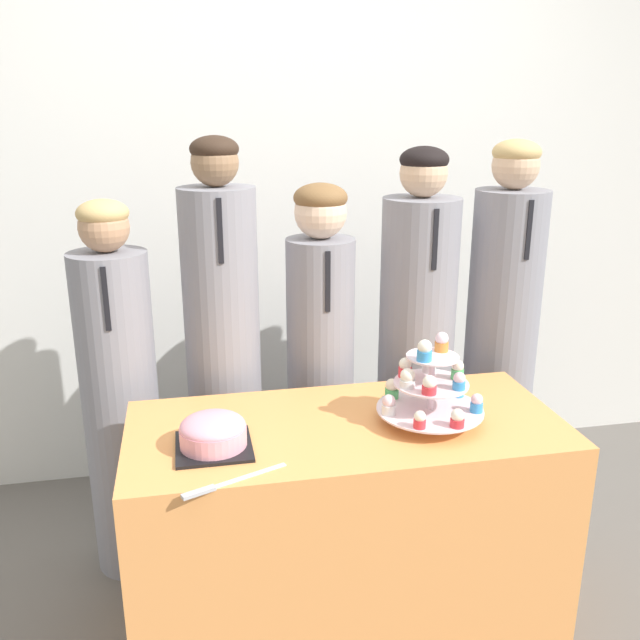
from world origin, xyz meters
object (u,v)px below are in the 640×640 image
object	(u,v)px
student_3	(415,362)
student_2	(320,377)
cupcake_stand	(429,387)
cake_knife	(218,486)
student_1	(224,370)
round_cake	(213,432)
student_4	(500,352)
student_0	(121,402)

from	to	relation	value
student_3	student_2	bearing A→B (deg)	-180.00
student_2	cupcake_stand	bearing A→B (deg)	-67.84
cake_knife	cupcake_stand	size ratio (longest dim) A/B	0.86
cupcake_stand	student_1	bearing A→B (deg)	136.75
round_cake	cupcake_stand	distance (m)	0.67
cupcake_stand	student_3	distance (m)	0.60
student_3	cupcake_stand	bearing A→B (deg)	-105.45
cake_knife	student_4	distance (m)	1.44
cake_knife	cupcake_stand	bearing A→B (deg)	-1.47
cake_knife	student_3	world-z (taller)	student_3
student_0	student_1	bearing A→B (deg)	0.00
round_cake	student_0	world-z (taller)	student_0
cake_knife	student_1	distance (m)	0.82
student_1	student_0	bearing A→B (deg)	-180.00
round_cake	student_4	distance (m)	1.33
student_2	student_3	distance (m)	0.39
student_3	cake_knife	bearing A→B (deg)	-135.21
round_cake	student_2	world-z (taller)	student_2
student_1	student_2	size ratio (longest dim) A/B	1.11
cake_knife	cupcake_stand	world-z (taller)	cupcake_stand
round_cake	student_3	distance (m)	1.03
cake_knife	student_4	world-z (taller)	student_4
student_0	student_4	distance (m)	1.51
cupcake_stand	student_1	world-z (taller)	student_1
student_2	student_3	bearing A→B (deg)	0.00
student_0	student_1	distance (m)	0.40
student_2	student_4	size ratio (longest dim) A/B	0.91
cake_knife	student_1	bearing A→B (deg)	62.84
student_1	student_3	size ratio (longest dim) A/B	1.03
student_1	student_2	world-z (taller)	student_1
student_3	student_4	world-z (taller)	student_4
student_3	student_4	distance (m)	0.36
cake_knife	cupcake_stand	xyz separation A→B (m)	(0.67, 0.25, 0.12)
cupcake_stand	student_1	distance (m)	0.83
round_cake	student_2	distance (m)	0.76
student_1	round_cake	bearing A→B (deg)	-96.56
cake_knife	student_0	size ratio (longest dim) A/B	0.20
round_cake	student_3	world-z (taller)	student_3
student_0	student_3	world-z (taller)	student_3
student_0	student_2	bearing A→B (deg)	-0.00
student_0	student_4	bearing A→B (deg)	0.00
student_2	student_3	world-z (taller)	student_3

